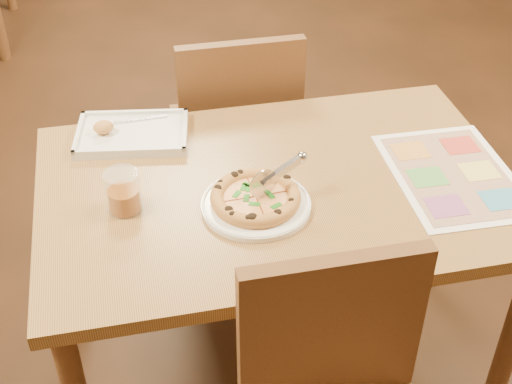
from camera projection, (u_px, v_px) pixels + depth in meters
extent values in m
plane|color=#32190D|center=(274.00, 355.00, 2.39)|extent=(7.00, 7.00, 0.00)
cube|color=olive|center=(278.00, 189.00, 1.96)|extent=(1.30, 0.85, 0.04)
cylinder|color=brown|center=(77.00, 233.00, 2.36)|extent=(0.06, 0.06, 0.68)
cylinder|color=brown|center=(510.00, 341.00, 2.00)|extent=(0.06, 0.06, 0.68)
cylinder|color=brown|center=(411.00, 188.00, 2.56)|extent=(0.06, 0.06, 0.68)
cube|color=brown|center=(331.00, 334.00, 1.58)|extent=(0.42, 0.04, 0.45)
cube|color=brown|center=(232.00, 132.00, 2.66)|extent=(0.42, 0.42, 0.04)
cube|color=brown|center=(242.00, 105.00, 2.37)|extent=(0.42, 0.04, 0.45)
cylinder|color=white|center=(256.00, 205.00, 1.86)|extent=(0.37, 0.37, 0.02)
cylinder|color=#D79149|center=(256.00, 200.00, 1.86)|extent=(0.23, 0.23, 0.01)
cylinder|color=#FDE789|center=(256.00, 197.00, 1.85)|extent=(0.19, 0.19, 0.01)
torus|color=#D79149|center=(256.00, 197.00, 1.85)|extent=(0.24, 0.24, 0.04)
cylinder|color=silver|center=(264.00, 184.00, 1.83)|extent=(0.08, 0.03, 0.08)
cube|color=silver|center=(283.00, 170.00, 1.84)|extent=(0.12, 0.05, 0.06)
cube|color=white|center=(132.00, 135.00, 2.12)|extent=(0.36, 0.27, 0.02)
cube|color=silver|center=(132.00, 132.00, 2.12)|extent=(0.16, 0.02, 0.00)
ellipsoid|color=#D3894B|center=(103.00, 127.00, 2.10)|extent=(0.06, 0.05, 0.04)
cylinder|color=#88400A|center=(124.00, 199.00, 1.84)|extent=(0.08, 0.08, 0.06)
cylinder|color=white|center=(123.00, 192.00, 1.82)|extent=(0.09, 0.09, 0.11)
cube|color=white|center=(453.00, 175.00, 1.98)|extent=(0.34, 0.47, 0.00)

